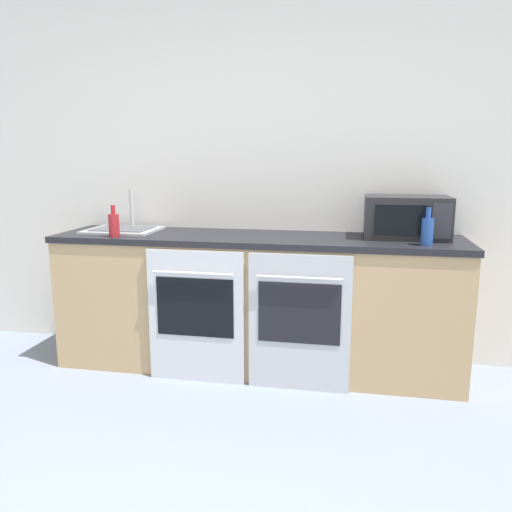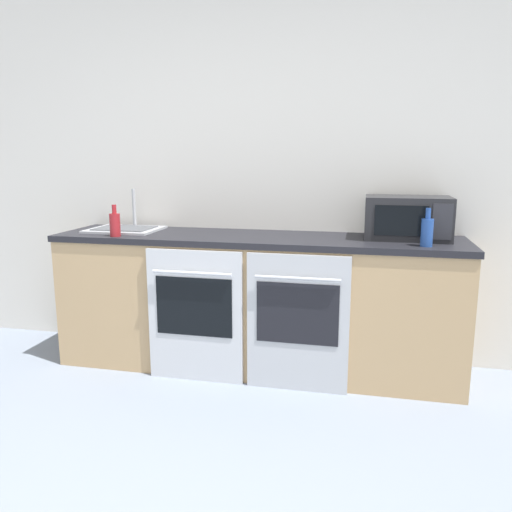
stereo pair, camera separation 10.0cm
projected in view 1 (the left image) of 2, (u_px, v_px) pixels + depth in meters
name	position (u px, v px, depth m)	size (l,w,h in m)	color
wall_back	(265.00, 173.00, 3.50)	(10.00, 0.06, 2.60)	silver
counter_back	(256.00, 302.00, 3.35)	(2.67, 0.61, 0.90)	tan
oven_left	(196.00, 316.00, 3.12)	(0.62, 0.06, 0.85)	silver
oven_right	(299.00, 322.00, 3.00)	(0.62, 0.06, 0.85)	#B7BABF
microwave	(406.00, 217.00, 3.14)	(0.52, 0.33, 0.27)	#232326
bottle_blue	(427.00, 231.00, 2.88)	(0.07, 0.07, 0.22)	#234793
bottle_red	(114.00, 225.00, 3.20)	(0.07, 0.07, 0.21)	maroon
sink	(123.00, 229.00, 3.47)	(0.48, 0.39, 0.28)	#A8AAAF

